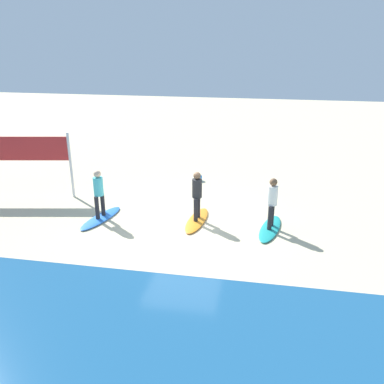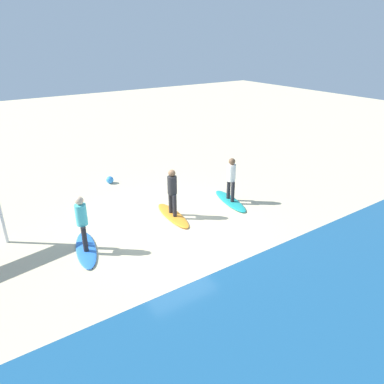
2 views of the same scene
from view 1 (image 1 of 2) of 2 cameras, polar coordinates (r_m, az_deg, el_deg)
ground_plane at (r=13.42m, az=-1.23°, el=-4.71°), size 60.00×60.00×0.00m
surfboard_teal at (r=13.37m, az=10.77°, el=-4.99°), size 0.95×2.17×0.09m
surfer_teal at (r=12.98m, az=11.06°, el=-1.04°), size 0.32×0.45×1.64m
surfboard_orange at (r=13.71m, az=0.68°, el=-3.93°), size 0.74×2.14×0.09m
surfer_orange at (r=13.33m, az=0.70°, el=-0.05°), size 0.32×0.46×1.64m
surfboard_blue at (r=14.21m, az=-12.52°, el=-3.54°), size 1.05×2.17×0.09m
surfer_blue at (r=13.84m, az=-12.83°, el=0.21°), size 0.32×0.45×1.64m
beach_ball at (r=17.53m, az=0.92°, el=2.06°), size 0.31×0.31×0.31m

